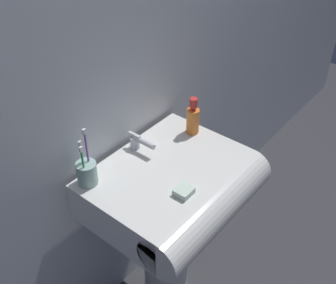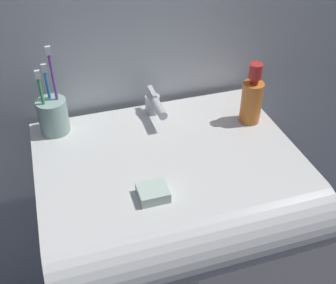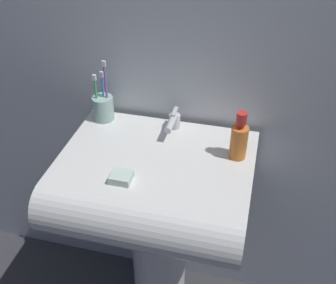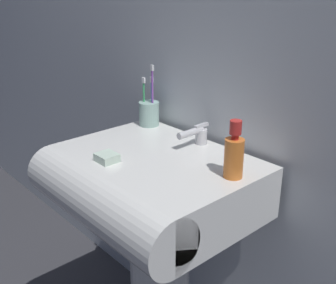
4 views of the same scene
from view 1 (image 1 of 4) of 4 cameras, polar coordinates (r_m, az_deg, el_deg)
The scene contains 7 objects.
wall_back at distance 1.53m, azimuth -7.92°, elevation 10.69°, with size 5.00×0.05×2.40m, color silver.
sink_pedestal at distance 1.94m, azimuth -0.30°, elevation -14.81°, with size 0.20×0.20×0.68m, color white.
sink_basin at distance 1.60m, azimuth 1.29°, elevation -6.50°, with size 0.61×0.50×0.16m.
faucet at distance 1.64m, azimuth -4.05°, elevation -0.01°, with size 0.04×0.13×0.07m.
toothbrush_cup at distance 1.51m, azimuth -10.92°, elevation -4.06°, with size 0.07×0.07×0.22m.
soap_bottle at distance 1.72m, azimuth 3.38°, elevation 3.14°, with size 0.05×0.05×0.16m.
bar_soap at distance 1.46m, azimuth 2.16°, elevation -6.70°, with size 0.06×0.06×0.02m, color silver.
Camera 1 is at (-0.92, -0.76, 1.87)m, focal length 45.00 mm.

